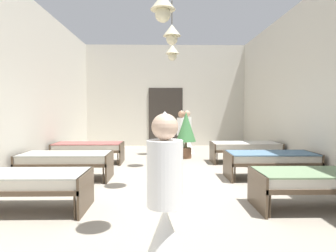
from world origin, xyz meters
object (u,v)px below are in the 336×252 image
at_px(bed_left_row_0, 23,182).
at_px(nurse_far_aisle, 181,141).
at_px(bed_right_row_1, 271,159).
at_px(potted_plant, 186,129).
at_px(bed_left_row_1, 66,159).
at_px(nurse_near_aisle, 165,226).
at_px(nurse_mid_aisle, 187,138).
at_px(bed_left_row_2, 89,148).
at_px(bed_right_row_0, 318,180).
at_px(bed_right_row_2, 245,147).

xyz_separation_m(bed_left_row_0, nurse_far_aisle, (2.67, 4.69, 0.09)).
relative_size(bed_right_row_1, potted_plant, 1.33).
distance_m(bed_left_row_1, nurse_near_aisle, 4.31).
bearing_deg(nurse_mid_aisle, bed_right_row_1, 23.85).
relative_size(bed_left_row_1, bed_left_row_2, 1.00).
xyz_separation_m(bed_left_row_1, bed_left_row_2, (0.00, 1.90, 0.00)).
bearing_deg(bed_right_row_0, bed_right_row_1, 90.00).
distance_m(bed_left_row_2, nurse_far_aisle, 2.82).
bearing_deg(potted_plant, bed_right_row_0, -70.48).
height_order(bed_right_row_1, nurse_mid_aisle, nurse_mid_aisle).
relative_size(bed_left_row_1, nurse_far_aisle, 1.28).
distance_m(nurse_mid_aisle, nurse_far_aisle, 0.96).
distance_m(bed_right_row_1, potted_plant, 3.15).
bearing_deg(potted_plant, nurse_far_aisle, 136.40).
relative_size(nurse_far_aisle, potted_plant, 1.04).
relative_size(bed_left_row_0, bed_right_row_2, 1.00).
xyz_separation_m(bed_right_row_1, bed_left_row_2, (-4.42, 1.90, 0.00)).
xyz_separation_m(bed_left_row_1, bed_right_row_2, (4.42, 1.90, 0.00)).
height_order(bed_right_row_0, bed_left_row_2, same).
relative_size(nurse_near_aisle, nurse_mid_aisle, 1.00).
bearing_deg(nurse_near_aisle, bed_right_row_1, -11.24).
bearing_deg(bed_left_row_1, nurse_far_aisle, 46.27).
height_order(bed_right_row_0, bed_right_row_2, same).
bearing_deg(bed_right_row_2, bed_right_row_1, -90.00).
bearing_deg(bed_right_row_0, bed_left_row_1, 156.74).
bearing_deg(bed_left_row_0, bed_right_row_0, 0.00).
xyz_separation_m(bed_right_row_0, bed_right_row_1, (0.00, 1.90, 0.00)).
bearing_deg(nurse_mid_aisle, potted_plant, -4.67).
distance_m(bed_left_row_1, potted_plant, 3.90).
bearing_deg(nurse_far_aisle, bed_right_row_2, -65.64).
height_order(bed_right_row_2, nurse_near_aisle, nurse_near_aisle).
bearing_deg(nurse_near_aisle, bed_left_row_0, 68.53).
relative_size(bed_left_row_2, nurse_far_aisle, 1.28).
distance_m(nurse_mid_aisle, potted_plant, 1.12).
distance_m(bed_right_row_2, nurse_mid_aisle, 2.36).
xyz_separation_m(bed_right_row_2, nurse_far_aisle, (-1.75, 0.89, 0.09)).
bearing_deg(nurse_mid_aisle, bed_right_row_2, 41.34).
bearing_deg(bed_right_row_1, bed_right_row_2, 90.00).
bearing_deg(nurse_mid_aisle, bed_right_row_0, 16.85).
bearing_deg(nurse_mid_aisle, bed_left_row_0, -25.54).
distance_m(bed_right_row_0, nurse_near_aisle, 3.00).
distance_m(bed_right_row_1, bed_right_row_2, 1.90).
bearing_deg(nurse_near_aisle, bed_right_row_2, -1.87).
xyz_separation_m(bed_left_row_0, nurse_near_aisle, (2.08, -1.88, 0.09)).
bearing_deg(potted_plant, bed_left_row_2, -164.69).
xyz_separation_m(bed_left_row_0, bed_right_row_1, (4.42, 1.90, 0.00)).
bearing_deg(bed_right_row_2, bed_left_row_2, 180.00).
bearing_deg(bed_right_row_0, potted_plant, 109.52).
bearing_deg(bed_left_row_1, nurse_near_aisle, -61.09).
bearing_deg(bed_left_row_1, bed_right_row_0, -23.26).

